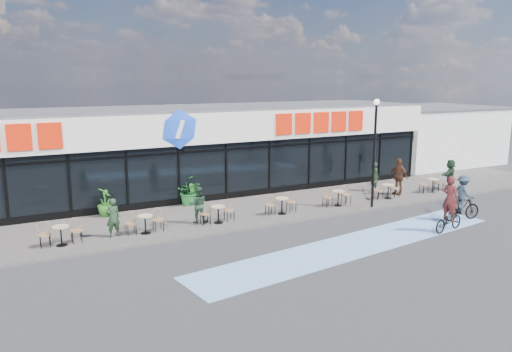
# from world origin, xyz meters

# --- Properties ---
(ground) EXTENTS (120.00, 120.00, 0.00)m
(ground) POSITION_xyz_m (0.00, 0.00, 0.00)
(ground) COLOR #28282B
(ground) RESTS_ON ground
(sidewalk) EXTENTS (44.00, 5.00, 0.10)m
(sidewalk) POSITION_xyz_m (0.00, 4.50, 0.05)
(sidewalk) COLOR #564F4C
(sidewalk) RESTS_ON ground
(bike_lane) EXTENTS (14.17, 4.13, 0.01)m
(bike_lane) POSITION_xyz_m (4.00, -1.50, 0.01)
(bike_lane) COLOR #6D9BCF
(bike_lane) RESTS_ON ground
(building) EXTENTS (30.60, 6.57, 4.75)m
(building) POSITION_xyz_m (-0.00, 9.93, 2.34)
(building) COLOR black
(building) RESTS_ON ground
(neighbour_building) EXTENTS (9.20, 7.20, 4.11)m
(neighbour_building) POSITION_xyz_m (20.50, 11.00, 2.06)
(neighbour_building) COLOR white
(neighbour_building) RESTS_ON ground
(lamp_post) EXTENTS (0.28, 0.28, 5.12)m
(lamp_post) POSITION_xyz_m (8.01, 2.30, 3.14)
(lamp_post) COLOR black
(lamp_post) RESTS_ON sidewalk
(bistro_set_2) EXTENTS (1.54, 0.62, 0.90)m
(bistro_set_2) POSITION_xyz_m (-5.84, 3.31, 0.56)
(bistro_set_2) COLOR tan
(bistro_set_2) RESTS_ON sidewalk
(bistro_set_3) EXTENTS (1.54, 0.62, 0.90)m
(bistro_set_3) POSITION_xyz_m (-2.71, 3.31, 0.56)
(bistro_set_3) COLOR tan
(bistro_set_3) RESTS_ON sidewalk
(bistro_set_4) EXTENTS (1.54, 0.62, 0.90)m
(bistro_set_4) POSITION_xyz_m (0.42, 3.31, 0.56)
(bistro_set_4) COLOR tan
(bistro_set_4) RESTS_ON sidewalk
(bistro_set_5) EXTENTS (1.54, 0.62, 0.90)m
(bistro_set_5) POSITION_xyz_m (3.56, 3.31, 0.56)
(bistro_set_5) COLOR tan
(bistro_set_5) RESTS_ON sidewalk
(bistro_set_6) EXTENTS (1.54, 0.62, 0.90)m
(bistro_set_6) POSITION_xyz_m (6.69, 3.31, 0.56)
(bistro_set_6) COLOR tan
(bistro_set_6) RESTS_ON sidewalk
(bistro_set_7) EXTENTS (1.54, 0.62, 0.90)m
(bistro_set_7) POSITION_xyz_m (9.83, 3.31, 0.56)
(bistro_set_7) COLOR tan
(bistro_set_7) RESTS_ON sidewalk
(bistro_set_8) EXTENTS (1.54, 0.62, 0.90)m
(bistro_set_8) POSITION_xyz_m (12.96, 3.31, 0.56)
(bistro_set_8) COLOR tan
(bistro_set_8) RESTS_ON sidewalk
(potted_plant_left) EXTENTS (0.76, 0.76, 1.28)m
(potted_plant_left) POSITION_xyz_m (-3.61, 6.52, 0.74)
(potted_plant_left) COLOR #255B1A
(potted_plant_left) RESTS_ON sidewalk
(potted_plant_mid) EXTENTS (1.59, 1.62, 1.36)m
(potted_plant_mid) POSITION_xyz_m (0.29, 6.74, 0.78)
(potted_plant_mid) COLOR #1C6527
(potted_plant_mid) RESTS_ON sidewalk
(potted_plant_right) EXTENTS (0.60, 0.50, 1.04)m
(potted_plant_right) POSITION_xyz_m (0.64, 6.64, 0.62)
(potted_plant_right) COLOR #22611B
(potted_plant_right) RESTS_ON sidewalk
(patron_left) EXTENTS (0.61, 0.44, 1.54)m
(patron_left) POSITION_xyz_m (-3.92, 3.38, 0.87)
(patron_left) COLOR #1B321C
(patron_left) RESTS_ON sidewalk
(patron_right) EXTENTS (0.93, 0.84, 1.57)m
(patron_right) POSITION_xyz_m (-0.30, 3.68, 0.88)
(patron_right) COLOR #1D3424
(patron_right) RESTS_ON sidewalk
(pedestrian_a) EXTENTS (0.66, 1.20, 1.93)m
(pedestrian_a) POSITION_xyz_m (10.94, 3.71, 1.07)
(pedestrian_a) COLOR #3F2316
(pedestrian_a) RESTS_ON sidewalk
(pedestrian_b) EXTENTS (0.40, 0.59, 1.57)m
(pedestrian_b) POSITION_xyz_m (10.41, 4.94, 0.89)
(pedestrian_b) COLOR black
(pedestrian_b) RESTS_ON sidewalk
(pedestrian_c) EXTENTS (1.63, 1.07, 1.68)m
(pedestrian_c) POSITION_xyz_m (14.28, 3.26, 0.94)
(pedestrian_c) COLOR #1C3321
(pedestrian_c) RESTS_ON sidewalk
(cyclist_a) EXTENTS (1.85, 0.93, 2.30)m
(cyclist_a) POSITION_xyz_m (8.44, -1.89, 0.79)
(cyclist_a) COLOR black
(cyclist_a) RESTS_ON ground
(cyclist_b) EXTENTS (1.91, 1.10, 2.02)m
(cyclist_b) POSITION_xyz_m (10.21, -1.03, 0.87)
(cyclist_b) COLOR black
(cyclist_b) RESTS_ON ground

